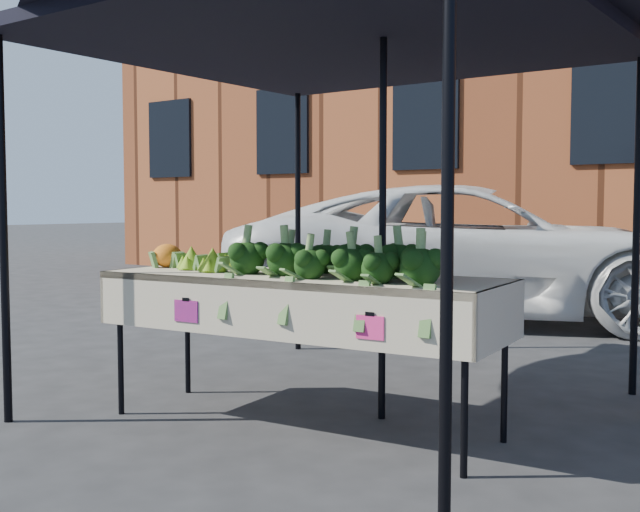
{
  "coord_description": "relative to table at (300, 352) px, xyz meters",
  "views": [
    {
      "loc": [
        2.5,
        -3.43,
        1.3
      ],
      "look_at": [
        -0.18,
        0.33,
        1.0
      ],
      "focal_mm": 43.21,
      "sensor_mm": 36.0,
      "label": 1
    }
  ],
  "objects": [
    {
      "name": "broccoli_heap",
      "position": [
        0.27,
        0.03,
        0.58
      ],
      "size": [
        1.37,
        0.57,
        0.25
      ],
      "primitive_type": "ellipsoid",
      "color": "black",
      "rests_on": "table"
    },
    {
      "name": "table",
      "position": [
        0.0,
        0.0,
        0.0
      ],
      "size": [
        2.46,
        1.01,
        0.9
      ],
      "color": "beige",
      "rests_on": "ground"
    },
    {
      "name": "ground",
      "position": [
        0.18,
        -0.13,
        -0.45
      ],
      "size": [
        90.0,
        90.0,
        0.0
      ],
      "primitive_type": "plane",
      "color": "#252527"
    },
    {
      "name": "canopy",
      "position": [
        -0.06,
        0.52,
        0.92
      ],
      "size": [
        3.16,
        3.16,
        2.74
      ],
      "primitive_type": null,
      "color": "black",
      "rests_on": "ground"
    },
    {
      "name": "romanesco_cluster",
      "position": [
        -0.67,
        -0.01,
        0.55
      ],
      "size": [
        0.43,
        0.47,
        0.2
      ],
      "primitive_type": "ellipsoid",
      "color": "#A0B42A",
      "rests_on": "table"
    },
    {
      "name": "building_left",
      "position": [
        -4.82,
        11.87,
        4.05
      ],
      "size": [
        12.0,
        8.0,
        9.0
      ],
      "primitive_type": "cube",
      "color": "brown",
      "rests_on": "ground"
    },
    {
      "name": "vehicle",
      "position": [
        -1.03,
        4.7,
        2.32
      ],
      "size": [
        2.42,
        2.96,
        5.55
      ],
      "primitive_type": "imported",
      "rotation": [
        0.0,
        0.0,
        1.97
      ],
      "color": "white",
      "rests_on": "ground"
    },
    {
      "name": "cauliflower_pair",
      "position": [
        -1.05,
        -0.05,
        0.54
      ],
      "size": [
        0.2,
        0.2,
        0.18
      ],
      "primitive_type": "ellipsoid",
      "color": "orange",
      "rests_on": "table"
    }
  ]
}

